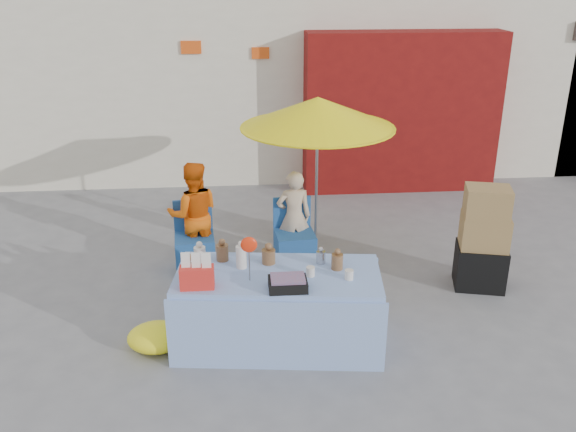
{
  "coord_description": "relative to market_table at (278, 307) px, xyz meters",
  "views": [
    {
      "loc": [
        -0.5,
        -5.56,
        3.54
      ],
      "look_at": [
        0.02,
        0.6,
        1.0
      ],
      "focal_mm": 38.0,
      "sensor_mm": 36.0,
      "label": 1
    }
  ],
  "objects": [
    {
      "name": "ground",
      "position": [
        0.16,
        0.32,
        -0.4
      ],
      "size": [
        80.0,
        80.0,
        0.0
      ],
      "primitive_type": "plane",
      "color": "slate",
      "rests_on": "ground"
    },
    {
      "name": "chair_left",
      "position": [
        -0.92,
        1.71,
        -0.15
      ],
      "size": [
        0.52,
        0.51,
        0.85
      ],
      "rotation": [
        0.0,
        0.0,
        0.09
      ],
      "color": "#205094",
      "rests_on": "ground"
    },
    {
      "name": "vendor_beige",
      "position": [
        0.33,
        1.84,
        0.2
      ],
      "size": [
        0.47,
        0.33,
        1.21
      ],
      "primitive_type": "imported",
      "rotation": [
        0.0,
        0.0,
        3.23
      ],
      "color": "#CCB190",
      "rests_on": "ground"
    },
    {
      "name": "vendor_orange",
      "position": [
        -0.92,
        1.84,
        0.28
      ],
      "size": [
        0.7,
        0.57,
        1.36
      ],
      "primitive_type": "imported",
      "rotation": [
        0.0,
        0.0,
        3.23
      ],
      "color": "#E65C0C",
      "rests_on": "ground"
    },
    {
      "name": "chair_right",
      "position": [
        0.33,
        1.71,
        -0.15
      ],
      "size": [
        0.52,
        0.51,
        0.85
      ],
      "rotation": [
        0.0,
        0.0,
        0.09
      ],
      "color": "#205094",
      "rests_on": "ground"
    },
    {
      "name": "market_table",
      "position": [
        0.0,
        0.0,
        0.0
      ],
      "size": [
        2.13,
        1.18,
        1.23
      ],
      "rotation": [
        0.0,
        0.0,
        -0.11
      ],
      "color": "#87A5D9",
      "rests_on": "ground"
    },
    {
      "name": "tarp_bundle",
      "position": [
        -1.2,
        -0.02,
        -0.27
      ],
      "size": [
        0.6,
        0.49,
        0.27
      ],
      "primitive_type": "ellipsoid",
      "rotation": [
        0.0,
        0.0,
        0.02
      ],
      "color": "#FFF31A",
      "rests_on": "ground"
    },
    {
      "name": "box_stack",
      "position": [
        2.46,
        0.97,
        0.17
      ],
      "size": [
        0.66,
        0.58,
        1.25
      ],
      "rotation": [
        0.0,
        0.0,
        -0.24
      ],
      "color": "black",
      "rests_on": "ground"
    },
    {
      "name": "umbrella",
      "position": [
        0.63,
        1.99,
        1.49
      ],
      "size": [
        1.9,
        1.9,
        2.09
      ],
      "color": "gray",
      "rests_on": "ground"
    }
  ]
}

